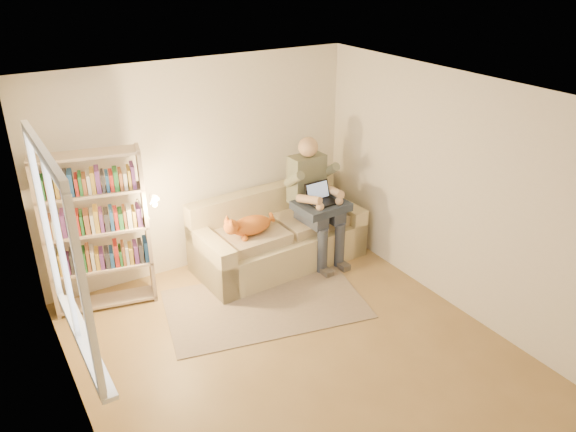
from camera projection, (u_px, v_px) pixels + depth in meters
floor at (298, 355)px, 5.63m from camera, size 4.50×4.50×0.00m
ceiling at (300, 98)px, 4.52m from camera, size 4.00×4.50×0.02m
wall_left at (70, 307)px, 4.14m from camera, size 0.02×4.50×2.60m
wall_right at (456, 195)px, 6.02m from camera, size 0.02×4.50×2.60m
wall_back at (200, 167)px, 6.81m from camera, size 4.00×0.02×2.60m
wall_front at (500, 392)px, 3.34m from camera, size 4.00×0.02×2.60m
window at (70, 284)px, 4.28m from camera, size 0.12×1.52×1.69m
sofa at (277, 238)px, 7.21m from camera, size 2.18×1.06×0.91m
person at (314, 194)px, 7.07m from camera, size 0.48×0.75×1.61m
cat at (246, 226)px, 6.68m from camera, size 0.77×0.29×0.28m
blanket at (325, 205)px, 7.02m from camera, size 0.64×0.53×0.10m
laptop at (325, 196)px, 6.98m from camera, size 0.35×0.31×0.30m
bookshelf at (96, 225)px, 6.02m from camera, size 1.20×0.58×1.84m
rug at (265, 304)px, 6.44m from camera, size 2.45×1.76×0.01m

